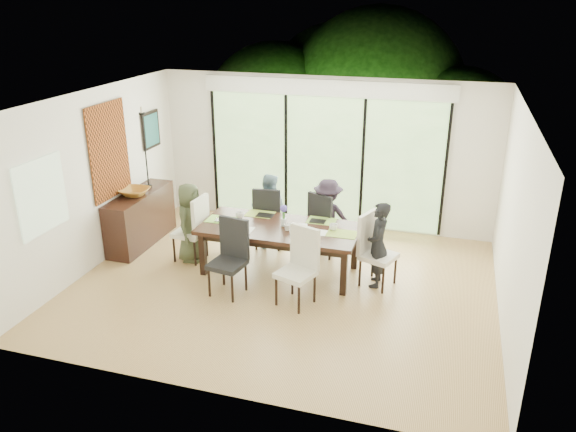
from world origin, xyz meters
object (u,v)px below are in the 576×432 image
(chair_far_right, at_px, (328,222))
(bowl, at_px, (135,192))
(cup_a, at_px, (239,215))
(chair_right_end, at_px, (379,251))
(chair_far_left, at_px, (269,216))
(vase, at_px, (284,222))
(sideboard, at_px, (141,218))
(chair_near_left, at_px, (227,259))
(chair_left_end, at_px, (189,228))
(laptop, at_px, (224,222))
(person_right_end, at_px, (378,245))
(cup_b, at_px, (287,227))
(cup_c, at_px, (333,227))
(table_top, at_px, (280,228))
(chair_near_right, at_px, (296,268))
(person_far_left, at_px, (269,211))
(person_far_right, at_px, (328,217))
(person_left_end, at_px, (190,222))

(chair_far_right, bearing_deg, bowl, 34.94)
(cup_a, bearing_deg, bowl, 177.20)
(chair_right_end, xyz_separation_m, chair_far_left, (-1.95, 0.85, 0.00))
(vase, xyz_separation_m, sideboard, (-2.63, 0.29, -0.35))
(chair_far_left, height_order, chair_near_left, same)
(chair_left_end, relative_size, cup_a, 8.87)
(chair_far_left, distance_m, laptop, 1.05)
(chair_far_right, height_order, bowl, chair_far_right)
(cup_a, bearing_deg, sideboard, 174.17)
(chair_right_end, xyz_separation_m, cup_a, (-2.20, 0.15, 0.25))
(person_right_end, distance_m, cup_b, 1.34)
(chair_near_left, relative_size, vase, 9.17)
(cup_a, distance_m, cup_c, 1.50)
(table_top, bearing_deg, bowl, 174.64)
(vase, bearing_deg, cup_b, -56.31)
(chair_near_left, relative_size, chair_near_right, 1.00)
(chair_far_left, xyz_separation_m, sideboard, (-2.13, -0.51, -0.10))
(cup_b, bearing_deg, chair_right_end, 4.24)
(person_far_left, bearing_deg, table_top, 115.54)
(chair_near_left, distance_m, cup_b, 1.04)
(table_top, bearing_deg, person_right_end, 0.00)
(chair_near_left, height_order, person_right_end, person_right_end)
(sideboard, bearing_deg, person_right_end, -4.82)
(person_far_right, bearing_deg, bowl, 2.08)
(chair_near_left, bearing_deg, vase, 68.30)
(chair_left_end, bearing_deg, chair_far_left, 133.73)
(chair_far_left, distance_m, sideboard, 2.19)
(chair_left_end, height_order, cup_a, chair_left_end)
(chair_far_left, distance_m, bowl, 2.25)
(chair_near_right, relative_size, person_left_end, 0.85)
(chair_left_end, bearing_deg, cup_c, 97.23)
(chair_far_left, height_order, person_left_end, person_left_end)
(chair_near_right, distance_m, cup_c, 1.04)
(person_far_left, height_order, bowl, person_far_left)
(chair_near_right, xyz_separation_m, cup_b, (-0.35, 0.77, 0.24))
(cup_c, bearing_deg, laptop, -173.09)
(chair_near_right, height_order, cup_c, chair_near_right)
(vase, xyz_separation_m, bowl, (-2.63, 0.19, 0.15))
(vase, distance_m, bowl, 2.64)
(laptop, relative_size, sideboard, 0.21)
(chair_left_end, distance_m, person_left_end, 0.10)
(chair_left_end, bearing_deg, person_far_right, 116.78)
(chair_far_right, relative_size, bowl, 2.30)
(chair_far_right, relative_size, cup_a, 8.87)
(chair_near_right, distance_m, person_far_right, 1.70)
(cup_a, bearing_deg, chair_far_left, 70.35)
(vase, xyz_separation_m, laptop, (-0.90, -0.15, -0.05))
(cup_a, bearing_deg, vase, -7.59)
(chair_near_left, bearing_deg, person_left_end, 147.58)
(chair_far_right, bearing_deg, chair_near_left, 82.54)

